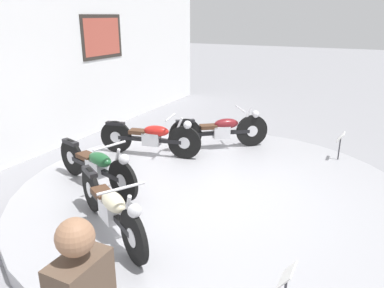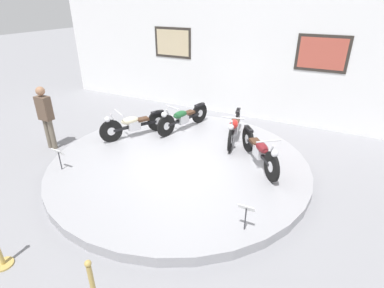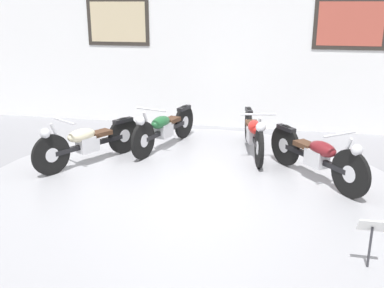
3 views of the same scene
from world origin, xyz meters
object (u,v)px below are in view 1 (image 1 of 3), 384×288
object	(u,v)px
motorcycle_cream	(111,207)
info_placard_front_centre	(340,140)
motorcycle_maroon	(221,130)
motorcycle_red	(152,136)
info_placard_front_left	(286,282)
motorcycle_green	(97,165)

from	to	relation	value
motorcycle_cream	info_placard_front_centre	bearing A→B (deg)	-29.37
info_placard_front_centre	motorcycle_maroon	bearing A→B (deg)	99.98
motorcycle_red	info_placard_front_left	bearing A→B (deg)	-132.26
motorcycle_cream	info_placard_front_left	distance (m)	2.19
motorcycle_maroon	info_placard_front_left	bearing A→B (deg)	-150.60
motorcycle_cream	motorcycle_maroon	size ratio (longest dim) A/B	1.07
motorcycle_green	motorcycle_red	bearing A→B (deg)	-0.01
motorcycle_cream	motorcycle_green	size ratio (longest dim) A/B	0.90
motorcycle_cream	info_placard_front_left	size ratio (longest dim) A/B	3.34
motorcycle_cream	motorcycle_maroon	distance (m)	3.44
info_placard_front_centre	motorcycle_cream	bearing A→B (deg)	150.63
motorcycle_green	info_placard_front_left	xyz separation A→B (m)	(-1.33, -3.16, -0.01)
motorcycle_red	info_placard_front_centre	size ratio (longest dim) A/B	3.79
motorcycle_green	info_placard_front_left	bearing A→B (deg)	-112.88
motorcycle_green	motorcycle_maroon	bearing A→B (deg)	-21.90
motorcycle_red	info_placard_front_centre	distance (m)	3.43
motorcycle_cream	info_placard_front_centre	world-z (taller)	motorcycle_cream
motorcycle_maroon	motorcycle_cream	bearing A→B (deg)	-179.92
motorcycle_cream	info_placard_front_left	bearing A→B (deg)	-100.10
motorcycle_green	info_placard_front_centre	xyz separation A→B (m)	(2.87, -3.16, -0.01)
motorcycle_green	motorcycle_maroon	distance (m)	2.69
motorcycle_cream	motorcycle_maroon	world-z (taller)	motorcycle_maroon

